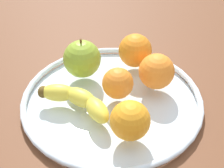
% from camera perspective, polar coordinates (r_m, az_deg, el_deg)
% --- Properties ---
extents(ground_plane, '(1.44, 1.44, 0.04)m').
position_cam_1_polar(ground_plane, '(0.66, -0.00, -4.60)').
color(ground_plane, brown).
extents(fruit_bowl, '(0.36, 0.36, 0.02)m').
position_cam_1_polar(fruit_bowl, '(0.64, -0.00, -2.71)').
color(fruit_bowl, silver).
rests_on(fruit_bowl, ground_plane).
extents(banana, '(0.17, 0.07, 0.03)m').
position_cam_1_polar(banana, '(0.60, -6.38, -2.80)').
color(banana, yellow).
rests_on(banana, fruit_bowl).
extents(apple, '(0.08, 0.08, 0.09)m').
position_cam_1_polar(apple, '(0.67, -5.41, 4.53)').
color(apple, '#88A72B').
rests_on(apple, fruit_bowl).
extents(orange_center, '(0.06, 0.06, 0.06)m').
position_cam_1_polar(orange_center, '(0.61, 1.05, 0.14)').
color(orange_center, orange).
rests_on(orange_center, fruit_bowl).
extents(orange_front_right, '(0.07, 0.07, 0.07)m').
position_cam_1_polar(orange_front_right, '(0.53, 3.28, -6.58)').
color(orange_front_right, orange).
rests_on(orange_front_right, fruit_bowl).
extents(orange_back_right, '(0.07, 0.07, 0.07)m').
position_cam_1_polar(orange_back_right, '(0.64, 8.02, 2.26)').
color(orange_back_right, orange).
rests_on(orange_back_right, fruit_bowl).
extents(orange_back_left, '(0.07, 0.07, 0.07)m').
position_cam_1_polar(orange_back_left, '(0.70, 4.19, 6.03)').
color(orange_back_left, orange).
rests_on(orange_back_left, fruit_bowl).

